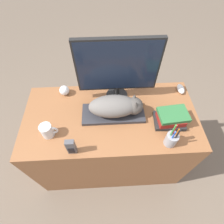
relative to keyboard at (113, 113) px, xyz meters
The scene contains 11 objects.
ground_plane 0.83m from the keyboard, 93.63° to the right, with size 12.00×12.00×0.00m, color #6B5B4C.
desk 0.39m from the keyboard, 150.56° to the right, with size 1.23×0.61×0.75m.
keyboard is the anchor object (origin of this frame).
cat 0.09m from the keyboard, ahead, with size 0.37×0.17×0.14m.
monitor 0.31m from the keyboard, 77.57° to the left, with size 0.54×0.16×0.48m.
computer_mouse 0.57m from the keyboard, 20.41° to the left, with size 0.05×0.10×0.04m.
coffee_mug 0.45m from the keyboard, 162.02° to the right, with size 0.11×0.08×0.10m.
pen_cup 0.42m from the keyboard, 35.33° to the right, with size 0.07×0.07×0.21m.
baseball 0.42m from the keyboard, 149.11° to the left, with size 0.07×0.07×0.07m.
phone 0.38m from the keyboard, 134.61° to the right, with size 0.05×0.03×0.13m.
book_stack 0.39m from the keyboard, 12.90° to the right, with size 0.22×0.16×0.10m.
Camera 1 is at (-0.03, -0.40, 1.76)m, focal length 28.00 mm.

